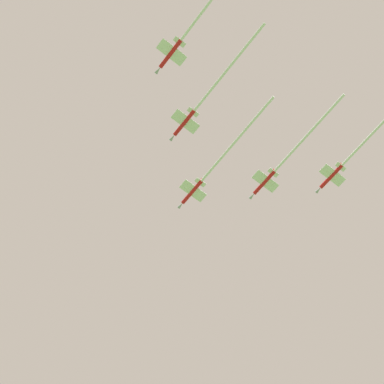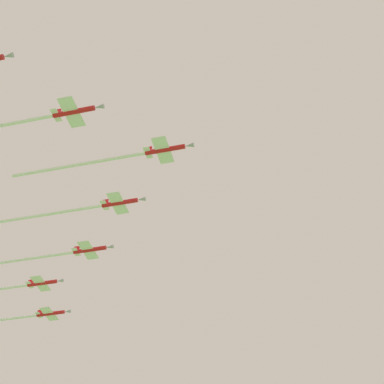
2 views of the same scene
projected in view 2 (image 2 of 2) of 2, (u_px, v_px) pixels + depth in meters
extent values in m
cylinder|color=red|center=(165.00, 150.00, 127.18)|extent=(7.59, 6.89, 1.12)
cone|color=#9EA3AD|center=(189.00, 145.00, 126.24)|extent=(2.22, 2.14, 1.06)
cube|color=white|center=(163.00, 150.00, 127.23)|extent=(7.81, 8.24, 0.18)
cube|color=white|center=(148.00, 153.00, 127.86)|extent=(3.35, 3.53, 0.18)
cube|color=red|center=(148.00, 150.00, 128.46)|extent=(1.32, 1.20, 1.83)
cylinder|color=white|center=(78.00, 165.00, 130.70)|extent=(24.87, 22.12, 0.78)
cylinder|color=red|center=(120.00, 203.00, 140.70)|extent=(7.59, 6.89, 1.12)
cone|color=#9EA3AD|center=(141.00, 199.00, 139.76)|extent=(2.22, 2.14, 1.06)
cube|color=white|center=(118.00, 203.00, 140.76)|extent=(7.81, 8.24, 0.18)
cube|color=white|center=(105.00, 205.00, 141.38)|extent=(3.35, 3.53, 0.18)
cube|color=red|center=(105.00, 202.00, 141.98)|extent=(1.32, 1.20, 1.83)
cylinder|color=white|center=(46.00, 214.00, 144.05)|extent=(23.26, 20.69, 0.78)
cylinder|color=red|center=(74.00, 112.00, 118.97)|extent=(7.59, 6.89, 1.12)
cone|color=#9EA3AD|center=(99.00, 107.00, 118.02)|extent=(2.22, 2.14, 1.06)
cube|color=white|center=(72.00, 112.00, 119.02)|extent=(7.81, 8.24, 0.18)
cube|color=white|center=(56.00, 115.00, 119.65)|extent=(3.35, 3.53, 0.18)
cube|color=red|center=(57.00, 112.00, 120.25)|extent=(1.32, 1.20, 1.83)
cylinder|color=red|center=(90.00, 250.00, 152.84)|extent=(7.59, 6.89, 1.12)
cone|color=#9EA3AD|center=(110.00, 247.00, 151.90)|extent=(2.22, 2.14, 1.06)
cube|color=white|center=(88.00, 250.00, 152.90)|extent=(7.81, 8.24, 0.18)
cube|color=white|center=(76.00, 252.00, 153.52)|extent=(3.35, 3.53, 0.18)
cube|color=red|center=(77.00, 249.00, 154.12)|extent=(1.32, 1.20, 1.83)
cylinder|color=white|center=(13.00, 261.00, 156.62)|extent=(27.14, 24.13, 0.78)
cone|color=#9EA3AD|center=(8.00, 56.00, 110.41)|extent=(2.22, 2.14, 1.06)
cylinder|color=red|center=(42.00, 283.00, 168.58)|extent=(7.59, 6.89, 1.12)
cone|color=#9EA3AD|center=(60.00, 281.00, 167.64)|extent=(2.22, 2.14, 1.06)
cube|color=white|center=(41.00, 284.00, 168.64)|extent=(7.81, 8.24, 0.18)
cube|color=white|center=(30.00, 285.00, 169.26)|extent=(3.35, 3.53, 0.18)
cube|color=red|center=(31.00, 282.00, 169.86)|extent=(1.32, 1.20, 1.83)
cylinder|color=red|center=(51.00, 314.00, 179.18)|extent=(7.59, 6.89, 1.12)
cone|color=#9EA3AD|center=(67.00, 311.00, 178.24)|extent=(2.22, 2.14, 1.06)
cube|color=white|center=(49.00, 314.00, 179.23)|extent=(7.81, 8.24, 0.18)
cube|color=white|center=(39.00, 315.00, 179.86)|extent=(3.35, 3.53, 0.18)
cube|color=red|center=(40.00, 312.00, 180.46)|extent=(1.32, 1.20, 1.83)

